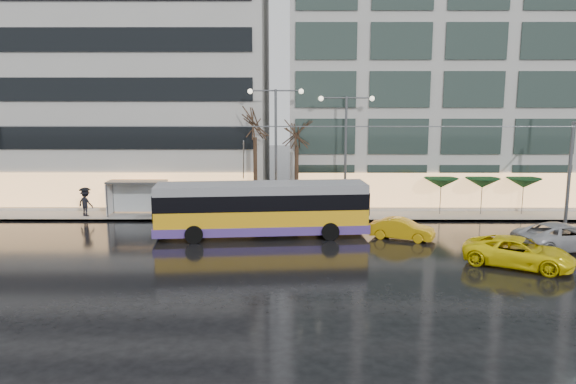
{
  "coord_description": "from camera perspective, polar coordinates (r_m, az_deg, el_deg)",
  "views": [
    {
      "loc": [
        3.02,
        -29.28,
        8.72
      ],
      "look_at": [
        2.89,
        5.0,
        2.8
      ],
      "focal_mm": 35.0,
      "sensor_mm": 36.0,
      "label": 1
    }
  ],
  "objects": [
    {
      "name": "taxi_c",
      "position": [
        31.34,
        22.41,
        -5.69
      ],
      "size": [
        5.96,
        4.87,
        1.51
      ],
      "primitive_type": "imported",
      "rotation": [
        0.0,
        0.0,
        1.05
      ],
      "color": "yellow",
      "rests_on": "ground"
    },
    {
      "name": "parasol_a",
      "position": [
        42.22,
        15.28,
        0.9
      ],
      "size": [
        2.5,
        2.5,
        2.65
      ],
      "color": "#595B60",
      "rests_on": "sidewalk"
    },
    {
      "name": "catenary",
      "position": [
        37.54,
        -2.88,
        2.94
      ],
      "size": [
        42.24,
        5.12,
        7.0
      ],
      "color": "#595B60",
      "rests_on": "ground"
    },
    {
      "name": "building_right",
      "position": [
        51.01,
        19.03,
        13.69
      ],
      "size": [
        32.0,
        14.0,
        25.0
      ],
      "primitive_type": "cube",
      "color": "#AEACA6",
      "rests_on": "sidewalk"
    },
    {
      "name": "sedan_silver",
      "position": [
        35.72,
        26.18,
        -4.07
      ],
      "size": [
        6.13,
        3.97,
        1.57
      ],
      "primitive_type": "imported",
      "rotation": [
        0.0,
        0.0,
        1.83
      ],
      "color": "#A9A9AD",
      "rests_on": "ground"
    },
    {
      "name": "trolleybus",
      "position": [
        34.96,
        -2.69,
        -1.9
      ],
      "size": [
        13.28,
        5.45,
        6.07
      ],
      "color": "#F4AC15",
      "rests_on": "ground"
    },
    {
      "name": "building_left",
      "position": [
        51.95,
        -21.75,
        11.79
      ],
      "size": [
        34.0,
        14.0,
        22.0
      ],
      "primitive_type": "cube",
      "color": "#AEACA6",
      "rests_on": "sidewalk"
    },
    {
      "name": "parasol_c",
      "position": [
        44.17,
        22.82,
        0.85
      ],
      "size": [
        2.5,
        2.5,
        2.65
      ],
      "color": "#595B60",
      "rests_on": "sidewalk"
    },
    {
      "name": "parasol_b",
      "position": [
        43.1,
        19.14,
        0.88
      ],
      "size": [
        2.5,
        2.5,
        2.65
      ],
      "color": "#595B60",
      "rests_on": "sidewalk"
    },
    {
      "name": "pedestrian_c",
      "position": [
        42.79,
        -19.88,
        -0.81
      ],
      "size": [
        1.42,
        1.15,
        2.11
      ],
      "color": "black",
      "rests_on": "sidewalk"
    },
    {
      "name": "taxi_b",
      "position": [
        35.12,
        11.49,
        -3.71
      ],
      "size": [
        4.12,
        2.82,
        1.29
      ],
      "primitive_type": "imported",
      "rotation": [
        0.0,
        0.0,
        1.16
      ],
      "color": "#CE970A",
      "rests_on": "ground"
    },
    {
      "name": "sidewalk",
      "position": [
        44.15,
        -1.12,
        -1.5
      ],
      "size": [
        80.0,
        10.0,
        0.15
      ],
      "primitive_type": "cube",
      "color": "gray",
      "rests_on": "ground"
    },
    {
      "name": "tree_b",
      "position": [
        40.55,
        0.9,
        6.51
      ],
      "size": [
        3.2,
        3.2,
        7.7
      ],
      "color": "black",
      "rests_on": "sidewalk"
    },
    {
      "name": "tree_a",
      "position": [
        40.4,
        -3.39,
        7.46
      ],
      "size": [
        3.2,
        3.2,
        8.4
      ],
      "color": "black",
      "rests_on": "sidewalk"
    },
    {
      "name": "ground",
      "position": [
        30.7,
        -5.48,
        -6.76
      ],
      "size": [
        140.0,
        140.0,
        0.0
      ],
      "primitive_type": "plane",
      "color": "black",
      "rests_on": "ground"
    },
    {
      "name": "pedestrian_a",
      "position": [
        42.25,
        -9.96,
        -0.09
      ],
      "size": [
        1.27,
        1.28,
        2.19
      ],
      "color": "black",
      "rests_on": "sidewalk"
    },
    {
      "name": "street_lamp_far",
      "position": [
        40.39,
        5.89,
        5.47
      ],
      "size": [
        3.96,
        0.36,
        8.53
      ],
      "color": "#595B60",
      "rests_on": "sidewalk"
    },
    {
      "name": "bus_shelter",
      "position": [
        42.11,
        -15.5,
        0.19
      ],
      "size": [
        4.2,
        1.6,
        2.51
      ],
      "color": "#595B60",
      "rests_on": "sidewalk"
    },
    {
      "name": "kerb",
      "position": [
        39.31,
        -1.28,
        -2.92
      ],
      "size": [
        80.0,
        0.1,
        0.15
      ],
      "primitive_type": "cube",
      "color": "slate",
      "rests_on": "ground"
    },
    {
      "name": "street_lamp_near",
      "position": [
        40.19,
        -1.25,
        5.89
      ],
      "size": [
        3.96,
        0.36,
        9.03
      ],
      "color": "#595B60",
      "rests_on": "sidewalk"
    },
    {
      "name": "pedestrian_b",
      "position": [
        41.85,
        -12.94,
        -1.03
      ],
      "size": [
        0.88,
        0.69,
        1.79
      ],
      "color": "black",
      "rests_on": "sidewalk"
    }
  ]
}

